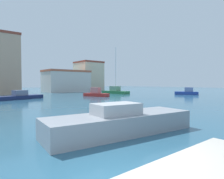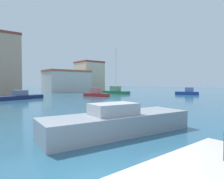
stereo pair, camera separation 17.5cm
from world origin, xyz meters
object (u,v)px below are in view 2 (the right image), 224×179
object	(u,v)px
motorboat_navy_near_pier	(20,96)
motorboat_blue_outer_mooring	(187,92)
motorboat_red_distant_east	(96,93)
sailboat_green_mid_harbor	(116,91)
motorboat_grey_distant_north	(119,122)

from	to	relation	value
motorboat_navy_near_pier	motorboat_blue_outer_mooring	bearing A→B (deg)	-18.31
motorboat_red_distant_east	motorboat_blue_outer_mooring	bearing A→B (deg)	-23.47
motorboat_blue_outer_mooring	motorboat_navy_near_pier	distance (m)	30.22
sailboat_green_mid_harbor	motorboat_navy_near_pier	bearing A→B (deg)	-173.10
motorboat_grey_distant_north	motorboat_blue_outer_mooring	bearing A→B (deg)	24.79
motorboat_blue_outer_mooring	motorboat_grey_distant_north	xyz separation A→B (m)	(-30.08, -13.89, 0.00)
sailboat_green_mid_harbor	motorboat_blue_outer_mooring	world-z (taller)	sailboat_green_mid_harbor
motorboat_grey_distant_north	motorboat_red_distant_east	bearing A→B (deg)	58.11
sailboat_green_mid_harbor	motorboat_red_distant_east	distance (m)	9.50
sailboat_green_mid_harbor	motorboat_grey_distant_north	distance (m)	33.61
motorboat_red_distant_east	motorboat_navy_near_pier	distance (m)	12.01
motorboat_navy_near_pier	motorboat_red_distant_east	bearing A→B (deg)	-10.39
motorboat_blue_outer_mooring	motorboat_grey_distant_north	world-z (taller)	motorboat_blue_outer_mooring
sailboat_green_mid_harbor	motorboat_red_distant_east	bearing A→B (deg)	-151.04
motorboat_red_distant_east	motorboat_navy_near_pier	size ratio (longest dim) A/B	0.68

